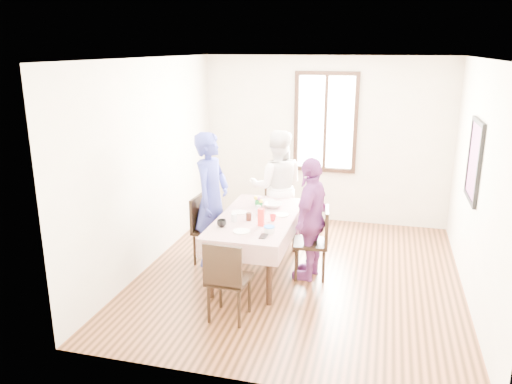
# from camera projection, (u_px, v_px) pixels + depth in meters

# --- Properties ---
(ground) EXTENTS (4.50, 4.50, 0.00)m
(ground) POSITION_uv_depth(u_px,v_px,m) (299.00, 274.00, 6.50)
(ground) COLOR #311D0D
(ground) RESTS_ON ground
(back_wall) EXTENTS (4.00, 0.00, 4.00)m
(back_wall) POSITION_uv_depth(u_px,v_px,m) (325.00, 141.00, 8.22)
(back_wall) COLOR beige
(back_wall) RESTS_ON ground
(right_wall) EXTENTS (0.00, 4.50, 4.50)m
(right_wall) POSITION_uv_depth(u_px,v_px,m) (478.00, 184.00, 5.64)
(right_wall) COLOR beige
(right_wall) RESTS_ON ground
(window_frame) EXTENTS (1.02, 0.06, 1.62)m
(window_frame) POSITION_uv_depth(u_px,v_px,m) (326.00, 123.00, 8.12)
(window_frame) COLOR black
(window_frame) RESTS_ON back_wall
(window_pane) EXTENTS (0.90, 0.02, 1.50)m
(window_pane) POSITION_uv_depth(u_px,v_px,m) (326.00, 122.00, 8.13)
(window_pane) COLOR white
(window_pane) RESTS_ON back_wall
(art_poster) EXTENTS (0.04, 0.76, 0.96)m
(art_poster) POSITION_uv_depth(u_px,v_px,m) (475.00, 161.00, 5.87)
(art_poster) COLOR red
(art_poster) RESTS_ON right_wall
(dining_table) EXTENTS (0.82, 1.72, 0.75)m
(dining_table) POSITION_uv_depth(u_px,v_px,m) (257.00, 245.00, 6.48)
(dining_table) COLOR black
(dining_table) RESTS_ON ground
(tablecloth) EXTENTS (0.94, 1.84, 0.01)m
(tablecloth) POSITION_uv_depth(u_px,v_px,m) (257.00, 217.00, 6.37)
(tablecloth) COLOR #4E080B
(tablecloth) RESTS_ON dining_table
(chair_left) EXTENTS (0.44, 0.44, 0.91)m
(chair_left) POSITION_uv_depth(u_px,v_px,m) (211.00, 230.00, 6.77)
(chair_left) COLOR black
(chair_left) RESTS_ON ground
(chair_right) EXTENTS (0.47, 0.47, 0.91)m
(chair_right) POSITION_uv_depth(u_px,v_px,m) (311.00, 243.00, 6.34)
(chair_right) COLOR black
(chair_right) RESTS_ON ground
(chair_far) EXTENTS (0.46, 0.46, 0.91)m
(chair_far) POSITION_uv_depth(u_px,v_px,m) (277.00, 211.00, 7.55)
(chair_far) COLOR black
(chair_far) RESTS_ON ground
(chair_near) EXTENTS (0.44, 0.44, 0.91)m
(chair_near) POSITION_uv_depth(u_px,v_px,m) (229.00, 279.00, 5.36)
(chair_near) COLOR black
(chair_near) RESTS_ON ground
(person_left) EXTENTS (0.50, 0.70, 1.78)m
(person_left) POSITION_uv_depth(u_px,v_px,m) (211.00, 199.00, 6.65)
(person_left) COLOR navy
(person_left) RESTS_ON ground
(person_far) EXTENTS (0.95, 0.81, 1.69)m
(person_far) POSITION_uv_depth(u_px,v_px,m) (277.00, 187.00, 7.43)
(person_far) COLOR white
(person_far) RESTS_ON ground
(person_right) EXTENTS (0.55, 0.97, 1.56)m
(person_right) POSITION_uv_depth(u_px,v_px,m) (310.00, 218.00, 6.25)
(person_right) COLOR #783276
(person_right) RESTS_ON ground
(mug_black) EXTENTS (0.13, 0.13, 0.09)m
(mug_black) POSITION_uv_depth(u_px,v_px,m) (222.00, 223.00, 5.99)
(mug_black) COLOR black
(mug_black) RESTS_ON tablecloth
(mug_flag) EXTENTS (0.11, 0.11, 0.08)m
(mug_flag) POSITION_uv_depth(u_px,v_px,m) (273.00, 218.00, 6.21)
(mug_flag) COLOR red
(mug_flag) RESTS_ON tablecloth
(mug_green) EXTENTS (0.15, 0.15, 0.09)m
(mug_green) POSITION_uv_depth(u_px,v_px,m) (259.00, 204.00, 6.75)
(mug_green) COLOR #0C7226
(mug_green) RESTS_ON tablecloth
(serving_bowl) EXTENTS (0.25, 0.25, 0.06)m
(serving_bowl) POSITION_uv_depth(u_px,v_px,m) (273.00, 205.00, 6.73)
(serving_bowl) COLOR white
(serving_bowl) RESTS_ON tablecloth
(juice_carton) EXTENTS (0.07, 0.07, 0.21)m
(juice_carton) POSITION_uv_depth(u_px,v_px,m) (261.00, 217.00, 6.02)
(juice_carton) COLOR red
(juice_carton) RESTS_ON tablecloth
(butter_tub) EXTENTS (0.12, 0.12, 0.06)m
(butter_tub) POSITION_uv_depth(u_px,v_px,m) (269.00, 230.00, 5.83)
(butter_tub) COLOR white
(butter_tub) RESTS_ON tablecloth
(jam_jar) EXTENTS (0.07, 0.07, 0.10)m
(jam_jar) POSITION_uv_depth(u_px,v_px,m) (249.00, 217.00, 6.22)
(jam_jar) COLOR black
(jam_jar) RESTS_ON tablecloth
(drinking_glass) EXTENTS (0.07, 0.07, 0.10)m
(drinking_glass) POSITION_uv_depth(u_px,v_px,m) (234.00, 218.00, 6.18)
(drinking_glass) COLOR silver
(drinking_glass) RESTS_ON tablecloth
(smartphone) EXTENTS (0.08, 0.16, 0.01)m
(smartphone) POSITION_uv_depth(u_px,v_px,m) (263.00, 236.00, 5.70)
(smartphone) COLOR black
(smartphone) RESTS_ON tablecloth
(flower_vase) EXTENTS (0.06, 0.06, 0.12)m
(flower_vase) POSITION_uv_depth(u_px,v_px,m) (258.00, 210.00, 6.43)
(flower_vase) COLOR silver
(flower_vase) RESTS_ON tablecloth
(plate_left) EXTENTS (0.20, 0.20, 0.01)m
(plate_left) POSITION_uv_depth(u_px,v_px,m) (240.00, 212.00, 6.52)
(plate_left) COLOR white
(plate_left) RESTS_ON tablecloth
(plate_right) EXTENTS (0.20, 0.20, 0.01)m
(plate_right) POSITION_uv_depth(u_px,v_px,m) (281.00, 215.00, 6.42)
(plate_right) COLOR white
(plate_right) RESTS_ON tablecloth
(plate_far) EXTENTS (0.20, 0.20, 0.01)m
(plate_far) POSITION_uv_depth(u_px,v_px,m) (268.00, 201.00, 7.01)
(plate_far) COLOR white
(plate_far) RESTS_ON tablecloth
(plate_near) EXTENTS (0.20, 0.20, 0.01)m
(plate_near) POSITION_uv_depth(u_px,v_px,m) (241.00, 231.00, 5.85)
(plate_near) COLOR white
(plate_near) RESTS_ON tablecloth
(butter_lid) EXTENTS (0.12, 0.12, 0.01)m
(butter_lid) POSITION_uv_depth(u_px,v_px,m) (269.00, 227.00, 5.82)
(butter_lid) COLOR blue
(butter_lid) RESTS_ON butter_tub
(flower_bunch) EXTENTS (0.09, 0.09, 0.10)m
(flower_bunch) POSITION_uv_depth(u_px,v_px,m) (258.00, 202.00, 6.40)
(flower_bunch) COLOR yellow
(flower_bunch) RESTS_ON flower_vase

